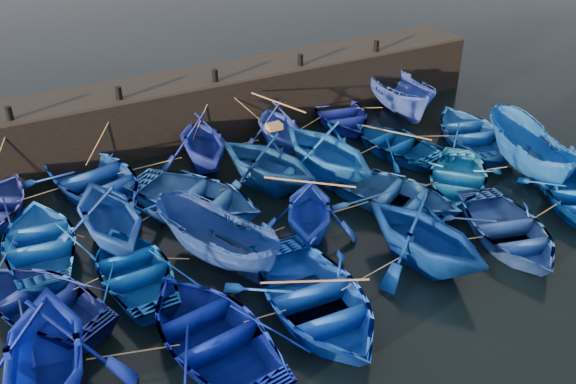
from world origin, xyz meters
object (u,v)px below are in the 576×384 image
wooden_crate (274,126)px  boat_20 (43,351)px  boat_8 (195,197)px  boat_13 (42,301)px

wooden_crate → boat_20: bearing=-146.3°
boat_8 → wooden_crate: (3.26, 0.23, 1.93)m
boat_8 → boat_13: 6.55m
boat_13 → boat_8: bearing=179.0°
boat_8 → boat_20: boat_20 is taller
boat_8 → boat_13: (-5.77, -3.10, -0.04)m
boat_20 → wooden_crate: (9.34, 6.22, 1.20)m
boat_13 → wooden_crate: size_ratio=8.85×
wooden_crate → boat_8: bearing=-176.0°
boat_20 → wooden_crate: 11.28m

